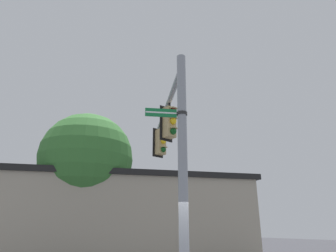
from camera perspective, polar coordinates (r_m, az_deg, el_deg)
name	(u,v)px	position (r m, az deg, el deg)	size (l,w,h in m)	color
signal_pole	(183,172)	(7.20, 2.91, -8.90)	(0.24, 0.24, 6.43)	gray
mast_arm	(167,108)	(10.71, -0.27, 3.45)	(0.17, 0.17, 5.73)	gray
traffic_light_nearest_pole	(170,122)	(9.78, 0.36, 0.75)	(0.54, 0.49, 1.31)	black
traffic_light_mid_inner	(161,142)	(12.13, -1.40, -3.11)	(0.54, 0.49, 1.31)	black
street_name_sign	(172,113)	(7.56, 0.78, 2.49)	(0.95, 0.68, 0.22)	#147238
storefront_building	(130,218)	(18.06, -7.44, -17.39)	(15.14, 12.37, 4.68)	#A89E89
tree_by_storefront	(86,159)	(16.98, -15.61, -6.25)	(5.12, 5.12, 8.01)	#4C3823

